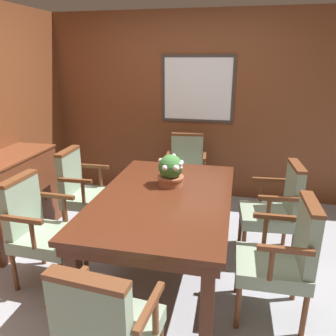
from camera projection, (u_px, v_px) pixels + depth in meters
The scene contains 11 objects.
ground_plane at pixel (151, 267), 3.08m from camera, with size 14.00×14.00×0.00m, color #93969E.
wall_back at pixel (186, 108), 4.43m from camera, with size 7.20×0.08×2.45m.
dining_table at pixel (164, 204), 2.91m from camera, with size 1.16×1.83×0.73m.
chair_left_far at pixel (83, 189), 3.55m from camera, with size 0.52×0.51×0.95m.
chair_head_near at pixel (106, 332), 1.71m from camera, with size 0.53×0.55×0.95m.
chair_left_near at pixel (39, 227), 2.76m from camera, with size 0.53×0.51×0.95m.
chair_head_far at pixel (186, 169), 4.20m from camera, with size 0.53×0.55×0.95m.
chair_right_near at pixel (284, 256), 2.36m from camera, with size 0.52×0.51×0.95m.
chair_right_far at pixel (277, 207), 3.13m from camera, with size 0.55×0.52×0.95m.
potted_plant at pixel (171, 171), 3.06m from camera, with size 0.25×0.26×0.30m.
sideboard_cabinet at pixel (12, 198), 3.47m from camera, with size 0.50×1.11×0.92m.
Camera 1 is at (0.71, -2.53, 1.88)m, focal length 35.00 mm.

